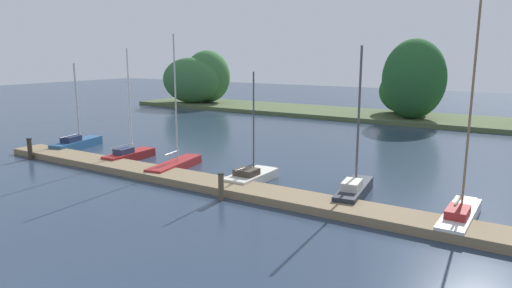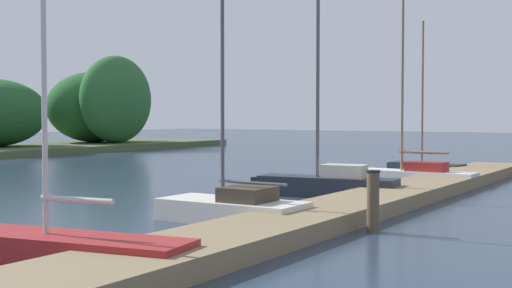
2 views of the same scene
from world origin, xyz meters
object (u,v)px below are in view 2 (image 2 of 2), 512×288
(sailboat_4, at_px, (323,182))
(sailboat_6, at_px, (423,166))
(sailboat_3, at_px, (229,207))
(sailboat_2, at_px, (52,244))
(sailboat_5, at_px, (407,173))
(mooring_piling_1, at_px, (373,201))

(sailboat_4, height_order, sailboat_6, sailboat_4)
(sailboat_3, height_order, sailboat_6, sailboat_6)
(sailboat_2, height_order, sailboat_5, sailboat_5)
(sailboat_2, xyz_separation_m, sailboat_6, (18.58, 0.54, -0.01))
(sailboat_4, relative_size, mooring_piling_1, 5.45)
(sailboat_4, height_order, sailboat_5, sailboat_5)
(sailboat_6, bearing_deg, mooring_piling_1, 115.89)
(sailboat_3, bearing_deg, sailboat_5, -93.06)
(sailboat_4, bearing_deg, sailboat_3, 86.40)
(mooring_piling_1, bearing_deg, sailboat_2, 150.18)
(sailboat_3, xyz_separation_m, mooring_piling_1, (0.41, -3.05, 0.29))
(sailboat_3, distance_m, sailboat_4, 5.07)
(sailboat_4, xyz_separation_m, mooring_piling_1, (-4.65, -3.38, 0.20))
(sailboat_6, bearing_deg, sailboat_3, 103.12)
(sailboat_5, xyz_separation_m, sailboat_6, (4.43, 0.95, -0.07))
(sailboat_3, height_order, mooring_piling_1, sailboat_3)
(sailboat_2, distance_m, sailboat_3, 4.77)
(sailboat_2, height_order, mooring_piling_1, sailboat_2)
(sailboat_5, bearing_deg, sailboat_2, 89.48)
(sailboat_4, bearing_deg, sailboat_6, -96.48)
(sailboat_3, relative_size, sailboat_5, 0.67)
(sailboat_2, relative_size, sailboat_5, 0.90)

